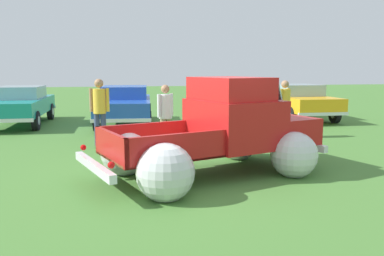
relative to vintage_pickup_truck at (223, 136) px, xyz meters
The scene contains 9 objects.
ground_plane 0.85m from the vintage_pickup_truck, 161.34° to the right, with size 80.00×80.00×0.00m, color #477A33.
vintage_pickup_truck is the anchor object (origin of this frame).
show_car_0 9.89m from the vintage_pickup_truck, 123.76° to the left, with size 1.88×4.73×1.43m.
show_car_1 7.75m from the vintage_pickup_truck, 102.59° to the left, with size 2.32×4.85×1.43m.
show_car_2 8.00m from the vintage_pickup_truck, 75.26° to the left, with size 2.40×4.57×1.43m.
show_car_3 9.49m from the vintage_pickup_truck, 55.28° to the left, with size 2.03×4.38×1.43m.
spectator_0 4.69m from the vintage_pickup_truck, 51.21° to the left, with size 0.48×0.48×1.74m.
spectator_1 4.27m from the vintage_pickup_truck, 125.84° to the left, with size 0.54×0.38×1.82m.
spectator_2 2.72m from the vintage_pickup_truck, 107.56° to the left, with size 0.48×0.47×1.68m.
Camera 1 is at (-1.79, -7.53, 2.09)m, focal length 37.64 mm.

